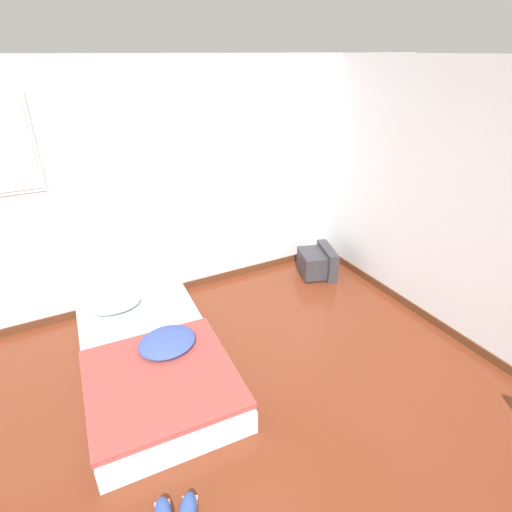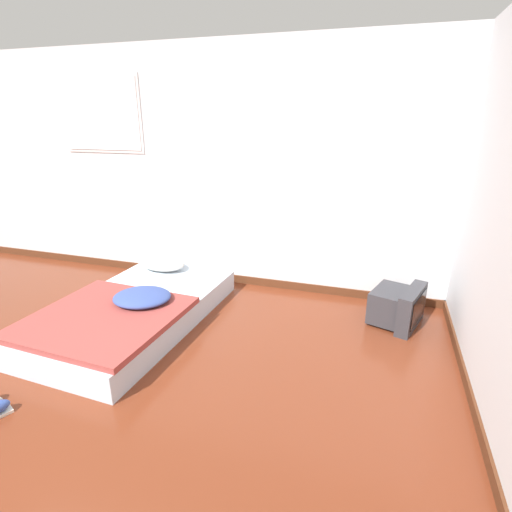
# 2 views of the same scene
# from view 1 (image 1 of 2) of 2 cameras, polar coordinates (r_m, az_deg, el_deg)

# --- Properties ---
(wall_back) EXTENTS (8.00, 0.08, 2.60)m
(wall_back) POSITION_cam_1_polar(r_m,az_deg,el_deg) (4.39, -20.09, 8.00)
(wall_back) COLOR silver
(wall_back) RESTS_ON ground_plane
(mattress_bed) EXTENTS (1.27, 2.12, 0.36)m
(mattress_bed) POSITION_cam_1_polar(r_m,az_deg,el_deg) (3.84, -14.60, -14.00)
(mattress_bed) COLOR silver
(mattress_bed) RESTS_ON ground_plane
(crt_tv) EXTENTS (0.54, 0.59, 0.37)m
(crt_tv) POSITION_cam_1_polar(r_m,az_deg,el_deg) (5.23, 8.83, -0.88)
(crt_tv) COLOR #333338
(crt_tv) RESTS_ON ground_plane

